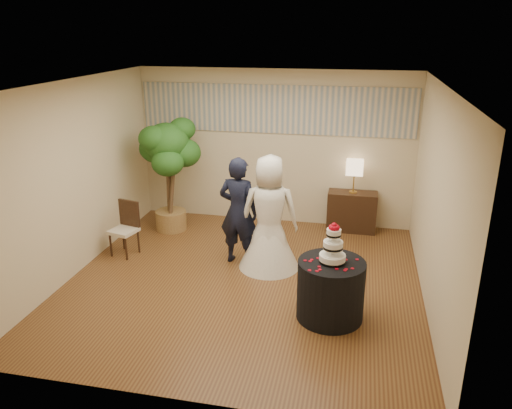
% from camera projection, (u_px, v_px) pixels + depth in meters
% --- Properties ---
extents(floor, '(5.00, 5.00, 0.00)m').
position_uv_depth(floor, '(244.00, 281.00, 7.22)').
color(floor, brown).
rests_on(floor, ground).
extents(ceiling, '(5.00, 5.00, 0.00)m').
position_uv_depth(ceiling, '(242.00, 84.00, 6.28)').
color(ceiling, white).
rests_on(ceiling, wall_back).
extents(wall_back, '(5.00, 0.06, 2.80)m').
position_uv_depth(wall_back, '(274.00, 148.00, 9.06)').
color(wall_back, beige).
rests_on(wall_back, ground).
extents(wall_front, '(5.00, 0.06, 2.80)m').
position_uv_depth(wall_front, '(178.00, 274.00, 4.45)').
color(wall_front, beige).
rests_on(wall_front, ground).
extents(wall_left, '(0.06, 5.00, 2.80)m').
position_uv_depth(wall_left, '(75.00, 178.00, 7.24)').
color(wall_left, beige).
rests_on(wall_left, ground).
extents(wall_right, '(0.06, 5.00, 2.80)m').
position_uv_depth(wall_right, '(436.00, 202.00, 6.27)').
color(wall_right, beige).
rests_on(wall_right, ground).
extents(mural_border, '(4.90, 0.02, 0.85)m').
position_uv_depth(mural_border, '(275.00, 109.00, 8.80)').
color(mural_border, '#A8A69B').
rests_on(mural_border, wall_back).
extents(groom, '(0.67, 0.49, 1.69)m').
position_uv_depth(groom, '(239.00, 211.00, 7.54)').
color(groom, black).
rests_on(groom, floor).
extents(bride, '(1.03, 1.03, 1.75)m').
position_uv_depth(bride, '(269.00, 213.00, 7.38)').
color(bride, white).
rests_on(bride, floor).
extents(cake_table, '(0.95, 0.95, 0.77)m').
position_uv_depth(cake_table, '(331.00, 290.00, 6.21)').
color(cake_table, black).
rests_on(cake_table, floor).
extents(wedding_cake, '(0.33, 0.33, 0.52)m').
position_uv_depth(wedding_cake, '(333.00, 243.00, 5.99)').
color(wedding_cake, white).
rests_on(wedding_cake, cake_table).
extents(console, '(0.86, 0.38, 0.72)m').
position_uv_depth(console, '(352.00, 211.00, 8.92)').
color(console, black).
rests_on(console, floor).
extents(table_lamp, '(0.29, 0.29, 0.58)m').
position_uv_depth(table_lamp, '(354.00, 177.00, 8.70)').
color(table_lamp, '#CDAE87').
rests_on(table_lamp, console).
extents(ficus_tree, '(1.38, 1.38, 2.05)m').
position_uv_depth(ficus_tree, '(168.00, 175.00, 8.74)').
color(ficus_tree, '#24571B').
rests_on(ficus_tree, floor).
extents(side_chair, '(0.49, 0.50, 0.87)m').
position_uv_depth(side_chair, '(123.00, 229.00, 7.93)').
color(side_chair, black).
rests_on(side_chair, floor).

